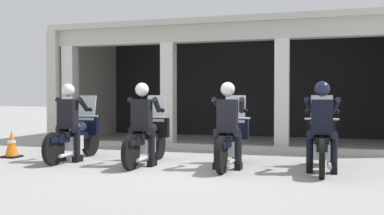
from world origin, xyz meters
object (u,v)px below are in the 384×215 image
(motorcycle_far_right, at_px, (322,142))
(police_officer_far_right, at_px, (322,119))
(police_officer_center_right, at_px, (228,118))
(motorcycle_far_left, at_px, (76,136))
(police_officer_center_left, at_px, (142,117))
(traffic_cone_flank, at_px, (12,144))
(motorcycle_center_left, at_px, (148,138))
(police_officer_far_left, at_px, (69,115))
(motorcycle_center_right, at_px, (231,140))

(motorcycle_far_right, height_order, police_officer_far_right, police_officer_far_right)
(police_officer_center_right, relative_size, police_officer_far_right, 1.00)
(motorcycle_far_left, height_order, police_officer_center_left, police_officer_center_left)
(motorcycle_far_right, height_order, traffic_cone_flank, motorcycle_far_right)
(police_officer_center_left, xyz_separation_m, police_officer_far_right, (3.28, 0.14, 0.00))
(motorcycle_center_left, relative_size, traffic_cone_flank, 3.46)
(motorcycle_far_left, distance_m, motorcycle_far_right, 4.93)
(motorcycle_far_left, bearing_deg, police_officer_far_left, -105.13)
(police_officer_far_left, distance_m, motorcycle_center_left, 1.71)
(motorcycle_far_left, bearing_deg, police_officer_center_right, -19.62)
(traffic_cone_flank, bearing_deg, motorcycle_far_left, 4.20)
(police_officer_far_left, height_order, motorcycle_far_right, police_officer_far_left)
(motorcycle_far_left, bearing_deg, police_officer_center_left, -27.12)
(motorcycle_far_left, distance_m, motorcycle_center_left, 1.64)
(police_officer_far_right, relative_size, traffic_cone_flank, 2.69)
(police_officer_far_left, bearing_deg, traffic_cone_flank, 158.68)
(police_officer_far_right, bearing_deg, motorcycle_center_left, 163.07)
(police_officer_far_right, bearing_deg, police_officer_center_right, 167.57)
(police_officer_far_left, distance_m, police_officer_center_right, 3.28)
(motorcycle_center_right, bearing_deg, motorcycle_center_left, 175.49)
(motorcycle_far_left, distance_m, traffic_cone_flank, 1.54)
(police_officer_center_left, distance_m, motorcycle_center_right, 1.74)
(motorcycle_far_left, distance_m, police_officer_far_left, 0.52)
(motorcycle_far_right, distance_m, police_officer_far_right, 0.52)
(police_officer_far_left, distance_m, traffic_cone_flank, 1.66)
(motorcycle_far_right, bearing_deg, police_officer_far_right, -104.70)
(police_officer_center_right, bearing_deg, traffic_cone_flank, 170.66)
(motorcycle_center_right, xyz_separation_m, police_officer_far_right, (1.64, -0.23, 0.44))
(motorcycle_center_right, bearing_deg, motorcycle_far_right, -5.41)
(motorcycle_center_left, relative_size, police_officer_center_left, 1.29)
(police_officer_center_left, height_order, traffic_cone_flank, police_officer_center_left)
(motorcycle_far_left, xyz_separation_m, police_officer_far_left, (-0.00, -0.28, 0.44))
(police_officer_far_right, bearing_deg, motorcycle_far_right, 75.30)
(police_officer_far_right, bearing_deg, police_officer_far_left, 166.36)
(motorcycle_center_right, height_order, police_officer_center_right, police_officer_center_right)
(motorcycle_far_left, distance_m, police_officer_far_right, 4.95)
(police_officer_far_right, bearing_deg, traffic_cone_flank, 164.64)
(motorcycle_center_left, distance_m, police_officer_center_right, 1.71)
(motorcycle_center_left, relative_size, police_officer_center_right, 1.29)
(motorcycle_far_left, height_order, police_officer_center_right, police_officer_center_right)
(police_officer_far_left, distance_m, police_officer_far_right, 4.93)
(police_officer_center_left, xyz_separation_m, traffic_cone_flank, (-3.16, 0.24, -0.65))
(motorcycle_center_left, height_order, motorcycle_center_right, same)
(police_officer_center_right, distance_m, police_officer_far_right, 1.64)
(police_officer_center_right, height_order, police_officer_far_right, same)
(motorcycle_center_right, distance_m, police_officer_far_right, 1.71)
(police_officer_center_left, bearing_deg, police_officer_center_right, -4.70)
(motorcycle_center_left, xyz_separation_m, motorcycle_center_right, (1.64, 0.08, 0.00))
(motorcycle_center_right, xyz_separation_m, traffic_cone_flank, (-4.81, -0.12, -0.21))
(police_officer_far_right, bearing_deg, police_officer_center_left, 168.02)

